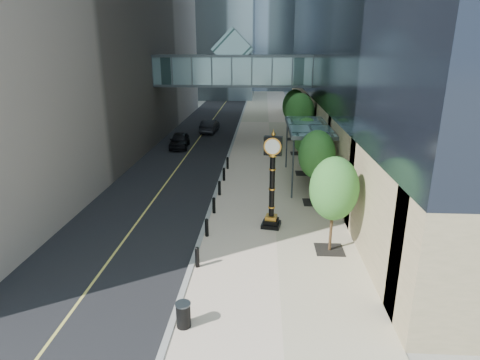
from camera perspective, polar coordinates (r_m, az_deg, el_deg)
name	(u,v)px	position (r m, az deg, el deg)	size (l,w,h in m)	color
ground	(256,282)	(17.87, 2.28, -14.26)	(320.00, 320.00, 0.00)	gray
road	(211,122)	(56.39, -4.13, 8.24)	(8.00, 180.00, 0.02)	black
sidewalk	(269,122)	(55.93, 4.11, 8.18)	(8.00, 180.00, 0.06)	beige
curb	(240,122)	(56.01, -0.03, 8.25)	(0.25, 180.00, 0.07)	gray
skywalk	(233,68)	(43.27, -0.98, 15.60)	(17.00, 4.20, 5.80)	slate
entrance_canopy	(308,127)	(29.78, 9.67, 7.42)	(3.00, 8.00, 4.38)	#383F44
bollard_row	(217,197)	(25.91, -3.31, -2.41)	(0.20, 16.20, 0.90)	black
street_trees	(304,126)	(33.63, 9.14, 7.53)	(2.79, 28.49, 5.73)	black
street_clock	(272,187)	(21.93, 4.57, -1.05)	(1.18, 1.18, 5.39)	black
trash_bin	(183,315)	(15.23, -8.05, -18.54)	(0.52, 0.52, 0.90)	black
pedestrian	(325,198)	(25.15, 11.97, -2.47)	(0.62, 0.41, 1.69)	beige
car_near	(179,140)	(41.41, -8.61, 5.60)	(1.79, 4.45, 1.52)	black
car_far	(210,126)	(49.00, -4.32, 7.67)	(1.62, 4.64, 1.53)	black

